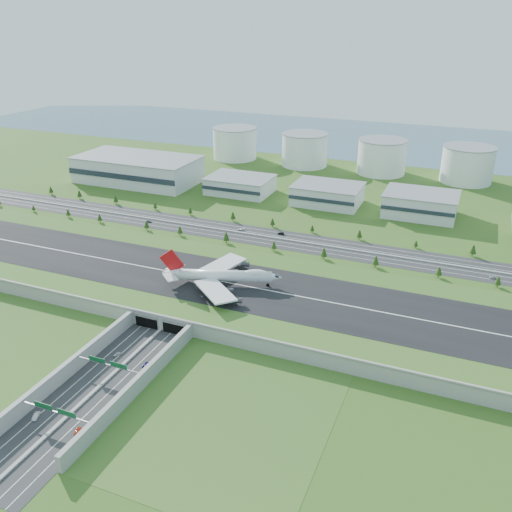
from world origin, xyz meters
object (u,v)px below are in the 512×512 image
at_px(car_0, 117,354).
at_px(car_2, 146,365).
at_px(boeing_747, 222,275).
at_px(car_6, 494,277).
at_px(car_1, 36,416).
at_px(car_7, 241,229).
at_px(car_4, 149,221).
at_px(fuel_tank_a, 235,143).
at_px(car_3, 78,431).
at_px(car_5, 281,233).

bearing_deg(car_0, car_2, 16.21).
bearing_deg(boeing_747, car_6, 12.30).
height_order(car_1, car_2, car_1).
bearing_deg(car_0, car_7, 116.81).
bearing_deg(car_6, car_2, 126.98).
relative_size(car_0, car_4, 0.96).
bearing_deg(car_1, car_0, 65.25).
relative_size(fuel_tank_a, car_0, 12.31).
xyz_separation_m(boeing_747, car_4, (-110.34, 91.78, -13.47)).
xyz_separation_m(fuel_tank_a, car_1, (108.23, -439.62, -16.52)).
distance_m(car_2, car_3, 49.50).
relative_size(car_0, car_7, 0.78).
distance_m(boeing_747, car_4, 144.15).
bearing_deg(car_4, fuel_tank_a, 12.29).
relative_size(car_0, car_6, 0.68).
relative_size(car_6, car_7, 1.14).
relative_size(boeing_747, car_2, 13.44).
bearing_deg(car_1, car_5, 63.99).
xyz_separation_m(car_4, car_7, (76.34, 12.44, 0.04)).
xyz_separation_m(car_2, car_4, (-106.83, 169.09, 0.00)).
xyz_separation_m(car_2, car_3, (-0.26, -49.50, 0.10)).
bearing_deg(car_3, fuel_tank_a, -98.13).
bearing_deg(car_5, car_6, 79.46).
height_order(boeing_747, car_0, boeing_747).
xyz_separation_m(car_2, car_7, (-30.49, 181.54, 0.04)).
distance_m(car_1, car_7, 230.43).
bearing_deg(car_6, fuel_tank_a, 41.53).
distance_m(car_3, car_4, 243.19).
height_order(car_4, car_5, car_5).
bearing_deg(car_0, car_5, 106.72).
height_order(boeing_747, car_4, boeing_747).
distance_m(fuel_tank_a, car_0, 404.94).
height_order(boeing_747, car_2, boeing_747).
xyz_separation_m(car_2, car_5, (1.57, 185.04, 0.12)).
bearing_deg(car_1, car_6, 30.46).
bearing_deg(car_6, car_7, 74.98).
height_order(boeing_747, car_6, boeing_747).
relative_size(fuel_tank_a, car_2, 9.64).
height_order(fuel_tank_a, car_2, fuel_tank_a).
relative_size(car_0, car_3, 0.72).
distance_m(fuel_tank_a, car_1, 453.05).
distance_m(car_4, car_7, 77.35).
distance_m(fuel_tank_a, car_5, 245.29).
height_order(car_0, car_1, car_1).
relative_size(fuel_tank_a, car_5, 9.84).
height_order(car_0, car_6, car_6).
distance_m(fuel_tank_a, car_6, 363.31).
distance_m(boeing_747, car_6, 175.04).
xyz_separation_m(car_0, car_2, (18.47, -2.19, 0.03)).
bearing_deg(car_2, car_6, -138.20).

